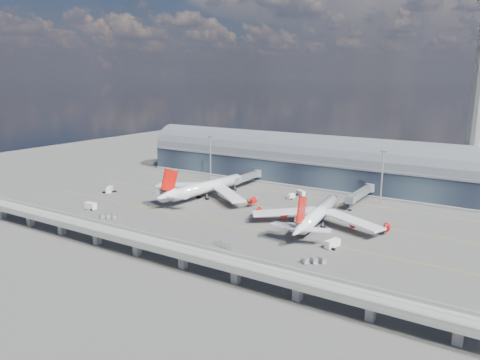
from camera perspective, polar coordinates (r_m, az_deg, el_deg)
The scene contains 19 objects.
ground at distance 204.36m, azimuth -1.42°, elevation -4.36°, with size 500.00×500.00×0.00m, color #474744.
taxi_lines at distance 222.25m, azimuth 1.79°, elevation -2.97°, with size 200.00×80.12×0.01m.
terminal at distance 268.01m, azimuth 7.99°, elevation 2.08°, with size 200.00×30.00×28.00m.
guideway at distance 162.53m, azimuth -12.48°, elevation -7.21°, with size 220.00×8.50×7.20m.
floodlight_mast_left at distance 273.21m, azimuth -3.63°, elevation 2.87°, with size 3.00×0.70×25.70m.
floodlight_mast_right at distance 229.37m, azimuth 16.93°, elevation 0.48°, with size 3.00×0.70×25.70m.
airliner_left at distance 232.37m, azimuth -4.34°, elevation -0.92°, with size 59.82×62.90×19.16m.
airliner_right at distance 191.03m, azimuth 9.44°, elevation -4.22°, with size 56.46×59.05×18.74m.
jet_bridge_left at distance 258.38m, azimuth 0.98°, elevation 0.42°, with size 4.40×28.00×7.25m.
jet_bridge_right at distance 229.89m, azimuth 14.61°, elevation -1.52°, with size 4.40×32.00×7.25m.
service_truck_0 at distance 252.86m, azimuth -15.63°, elevation -1.16°, with size 6.23×7.22×3.00m.
service_truck_1 at distance 223.58m, azimuth -17.76°, elevation -3.04°, with size 5.75×3.01×3.28m.
service_truck_2 at distance 194.58m, azimuth 7.72°, elevation -4.92°, with size 7.59×3.03×2.68m.
service_truck_3 at distance 169.87m, azimuth 11.21°, elevation -7.62°, with size 4.11×6.64×3.00m.
service_truck_4 at distance 232.91m, azimuth 6.25°, elevation -1.98°, with size 2.77×4.70×2.57m.
service_truck_5 at distance 239.84m, azimuth 7.43°, elevation -1.58°, with size 5.66×4.50×2.59m.
cargo_train_0 at distance 207.69m, azimuth -15.79°, elevation -4.31°, with size 7.75×4.70×1.74m.
cargo_train_1 at distance 167.81m, azimuth -2.09°, elevation -7.92°, with size 8.79×2.81×1.45m.
cargo_train_2 at distance 155.55m, azimuth 9.01°, elevation -9.68°, with size 7.82×6.15×1.86m.
Camera 1 is at (110.16, -161.57, 59.36)m, focal length 35.00 mm.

